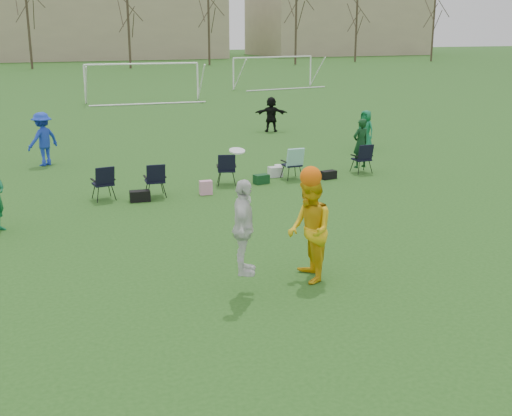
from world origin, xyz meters
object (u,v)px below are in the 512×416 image
fielder_blue (43,139)px  fielder_green_far (365,130)px  center_contest (289,228)px  goal_right (273,63)px  fielder_black (271,114)px  goal_mid (142,71)px

fielder_blue → fielder_green_far: 12.00m
fielder_green_far → center_contest: (-8.73, -11.27, 0.33)m
fielder_blue → center_contest: size_ratio=0.69×
fielder_green_far → fielder_blue: bearing=-120.0°
fielder_green_far → goal_right: goal_right is taller
center_contest → goal_right: 41.30m
fielder_blue → fielder_green_far: fielder_blue is taller
fielder_black → goal_right: (9.52, 20.86, 1.12)m
fielder_black → center_contest: bearing=90.0°
fielder_green_far → goal_right: bearing=141.6°
fielder_black → goal_mid: bearing=-57.4°
fielder_blue → goal_mid: goal_mid is taller
fielder_black → center_contest: size_ratio=0.60×
fielder_black → goal_mid: goal_mid is taller
goal_mid → goal_right: size_ratio=1.01×
fielder_blue → fielder_black: 11.06m
fielder_green_far → center_contest: bearing=-59.4°
goal_right → fielder_green_far: bearing=-114.8°
fielder_blue → fielder_green_far: size_ratio=1.19×
goal_mid → goal_right: (12.00, 6.00, 0.00)m
fielder_green_far → goal_mid: size_ratio=0.21×
fielder_green_far → fielder_black: fielder_black is taller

